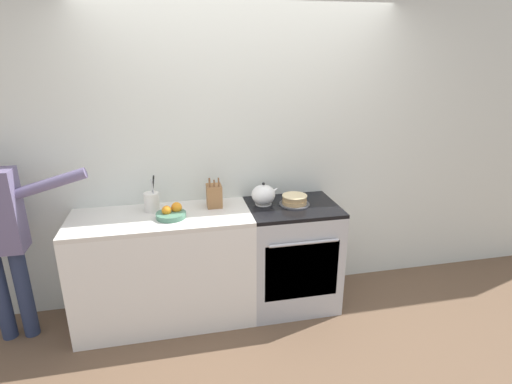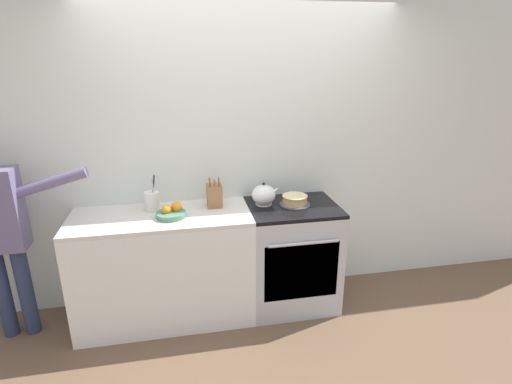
# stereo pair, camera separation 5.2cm
# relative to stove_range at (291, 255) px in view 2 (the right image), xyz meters

# --- Properties ---
(ground_plane) EXTENTS (16.00, 16.00, 0.00)m
(ground_plane) POSITION_rel_stove_range_xyz_m (-0.35, -0.30, -0.46)
(ground_plane) COLOR brown
(wall_back) EXTENTS (8.00, 0.04, 2.60)m
(wall_back) POSITION_rel_stove_range_xyz_m (-0.35, 0.32, 0.84)
(wall_back) COLOR silver
(wall_back) RESTS_ON ground_plane
(counter_cabinet) EXTENTS (1.40, 0.60, 0.92)m
(counter_cabinet) POSITION_rel_stove_range_xyz_m (-1.07, 0.00, -0.00)
(counter_cabinet) COLOR white
(counter_cabinet) RESTS_ON ground_plane
(stove_range) EXTENTS (0.74, 0.63, 0.92)m
(stove_range) POSITION_rel_stove_range_xyz_m (0.00, 0.00, 0.00)
(stove_range) COLOR #B7BABF
(stove_range) RESTS_ON ground_plane
(layer_cake) EXTENTS (0.25, 0.25, 0.08)m
(layer_cake) POSITION_rel_stove_range_xyz_m (0.02, 0.02, 0.50)
(layer_cake) COLOR #4C4C51
(layer_cake) RESTS_ON stove_range
(tea_kettle) EXTENTS (0.24, 0.20, 0.19)m
(tea_kettle) POSITION_rel_stove_range_xyz_m (-0.23, 0.08, 0.54)
(tea_kettle) COLOR white
(tea_kettle) RESTS_ON stove_range
(knife_block) EXTENTS (0.12, 0.13, 0.25)m
(knife_block) POSITION_rel_stove_range_xyz_m (-0.64, 0.12, 0.55)
(knife_block) COLOR olive
(knife_block) RESTS_ON counter_cabinet
(utensil_crock) EXTENTS (0.12, 0.12, 0.29)m
(utensil_crock) POSITION_rel_stove_range_xyz_m (-1.13, 0.12, 0.54)
(utensil_crock) COLOR silver
(utensil_crock) RESTS_ON counter_cabinet
(fruit_bowl) EXTENTS (0.23, 0.23, 0.10)m
(fruit_bowl) POSITION_rel_stove_range_xyz_m (-0.98, -0.04, 0.49)
(fruit_bowl) COLOR #4C7F66
(fruit_bowl) RESTS_ON counter_cabinet
(person_baker) EXTENTS (0.90, 0.20, 1.55)m
(person_baker) POSITION_rel_stove_range_xyz_m (-2.20, -0.00, 0.46)
(person_baker) COLOR #283351
(person_baker) RESTS_ON ground_plane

